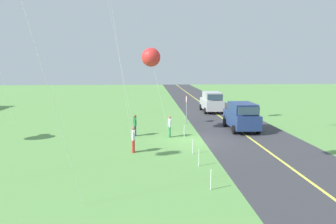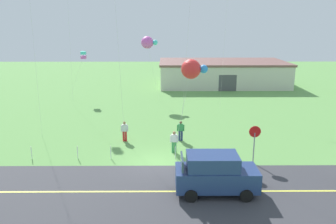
{
  "view_description": "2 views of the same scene",
  "coord_description": "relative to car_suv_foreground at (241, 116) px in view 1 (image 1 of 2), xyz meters",
  "views": [
    {
      "loc": [
        -20.91,
        3.33,
        5.3
      ],
      "look_at": [
        1.13,
        1.91,
        1.88
      ],
      "focal_mm": 33.11,
      "sensor_mm": 36.0,
      "label": 1
    },
    {
      "loc": [
        0.6,
        -21.05,
        9.01
      ],
      "look_at": [
        0.77,
        2.86,
        2.72
      ],
      "focal_mm": 36.54,
      "sensor_mm": 36.0,
      "label": 2
    }
  ],
  "objects": [
    {
      "name": "ground_plane",
      "position": [
        -3.25,
        4.17,
        -1.2
      ],
      "size": [
        120.0,
        120.0,
        0.1
      ],
      "primitive_type": "cube",
      "color": "#60994C"
    },
    {
      "name": "asphalt_road",
      "position": [
        -3.25,
        0.17,
        -1.15
      ],
      "size": [
        120.0,
        7.0,
        0.0
      ],
      "primitive_type": "cube",
      "color": "#38383D",
      "rests_on": "ground"
    },
    {
      "name": "road_centre_stripe",
      "position": [
        -3.25,
        0.17,
        -1.15
      ],
      "size": [
        120.0,
        0.16,
        0.0
      ],
      "primitive_type": "cube",
      "color": "#E5E04C",
      "rests_on": "asphalt_road"
    },
    {
      "name": "car_suv_foreground",
      "position": [
        0.0,
        0.0,
        0.0
      ],
      "size": [
        4.4,
        2.12,
        2.24
      ],
      "color": "navy",
      "rests_on": "ground"
    },
    {
      "name": "car_parked_east_near",
      "position": [
        9.73,
        0.42,
        0.0
      ],
      "size": [
        4.4,
        2.12,
        2.24
      ],
      "color": "#B7B7BC",
      "rests_on": "ground"
    },
    {
      "name": "stop_sign",
      "position": [
        3.11,
        4.07,
        0.65
      ],
      "size": [
        0.76,
        0.08,
        2.56
      ],
      "color": "gray",
      "rests_on": "ground"
    },
    {
      "name": "person_adult_near",
      "position": [
        -1.49,
        8.5,
        -0.29
      ],
      "size": [
        0.58,
        0.22,
        1.6
      ],
      "rotation": [
        0.0,
        0.0,
        5.41
      ],
      "color": "navy",
      "rests_on": "ground"
    },
    {
      "name": "person_adult_companion",
      "position": [
        -5.85,
        8.42,
        -0.29
      ],
      "size": [
        0.58,
        0.22,
        1.6
      ],
      "rotation": [
        0.0,
        0.0,
        5.65
      ],
      "color": "red",
      "rests_on": "ground"
    },
    {
      "name": "person_child_watcher",
      "position": [
        -2.06,
        5.96,
        -0.29
      ],
      "size": [
        0.58,
        0.22,
        1.6
      ],
      "rotation": [
        0.0,
        0.0,
        5.87
      ],
      "color": "#338C4C",
      "rests_on": "ground"
    },
    {
      "name": "kite_yellow_high",
      "position": [
        -0.79,
        7.26,
        4.65
      ],
      "size": [
        2.41,
        2.01,
        6.51
      ],
      "color": "silver",
      "rests_on": "ground"
    },
    {
      "name": "fence_post_0",
      "position": [
        -11.77,
        4.87,
        -0.7
      ],
      "size": [
        0.05,
        0.05,
        0.9
      ],
      "primitive_type": "cylinder",
      "color": "silver",
      "rests_on": "ground"
    },
    {
      "name": "fence_post_1",
      "position": [
        -8.65,
        4.87,
        -0.7
      ],
      "size": [
        0.05,
        0.05,
        0.9
      ],
      "primitive_type": "cylinder",
      "color": "silver",
      "rests_on": "ground"
    },
    {
      "name": "fence_post_2",
      "position": [
        -6.39,
        4.87,
        -0.7
      ],
      "size": [
        0.05,
        0.05,
        0.9
      ],
      "primitive_type": "cylinder",
      "color": "silver",
      "rests_on": "ground"
    },
    {
      "name": "fence_post_3",
      "position": [
        -2.0,
        4.87,
        -0.7
      ],
      "size": [
        0.05,
        0.05,
        0.9
      ],
      "primitive_type": "cylinder",
      "color": "silver",
      "rests_on": "ground"
    }
  ]
}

